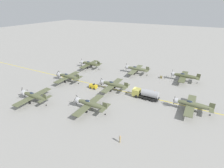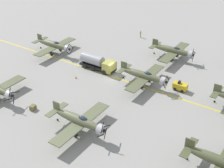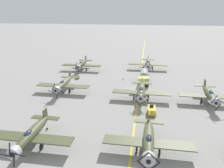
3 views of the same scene
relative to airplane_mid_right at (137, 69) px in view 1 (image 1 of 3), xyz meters
name	(u,v)px [view 1 (image 1 of 3)]	position (x,y,z in m)	size (l,w,h in m)	color
ground_plane	(132,93)	(-16.98, -4.97, -2.01)	(400.00, 400.00, 0.00)	gray
taxiway_stripe	(132,93)	(-16.98, -4.97, -2.01)	(0.30, 160.00, 0.01)	yellow
airplane_mid_right	(137,69)	(0.00, 0.00, 0.00)	(12.00, 9.98, 3.69)	#5D6243
airplane_far_center	(68,76)	(-19.20, 19.25, 0.00)	(12.00, 9.98, 3.65)	#54593A
airplane_far_left	(34,96)	(-35.17, 18.18, 0.00)	(12.00, 9.98, 3.71)	#54593B
airplane_near_center	(192,104)	(-18.94, -22.64, 0.00)	(12.00, 9.98, 3.65)	#585D3F
airplane_far_right	(90,64)	(-3.27, 20.60, 0.00)	(12.00, 9.98, 3.79)	#4C5132
airplane_mid_left	(90,104)	(-31.27, 1.27, 0.00)	(12.00, 9.98, 3.65)	#565B3D
airplane_near_right	(185,76)	(1.09, -18.24, 0.00)	(12.00, 9.98, 3.74)	#4F5436
airplane_mid_center	(113,85)	(-17.65, 1.43, 0.00)	(12.00, 9.98, 3.65)	#575C3E
fuel_tanker	(146,94)	(-17.97, -9.65, -0.50)	(2.67, 8.00, 2.98)	black
tow_tractor	(93,86)	(-19.75, 7.96, -1.22)	(1.57, 2.60, 1.79)	gold
ground_crew_walking	(120,139)	(-38.34, -10.89, -1.02)	(0.40, 0.40, 1.82)	tan
supply_crate_by_tanker	(161,77)	(-0.03, -10.15, -1.61)	(0.97, 0.81, 0.81)	brown
traffic_cone	(155,91)	(-12.38, -10.99, -1.74)	(0.36, 0.36, 0.55)	orange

